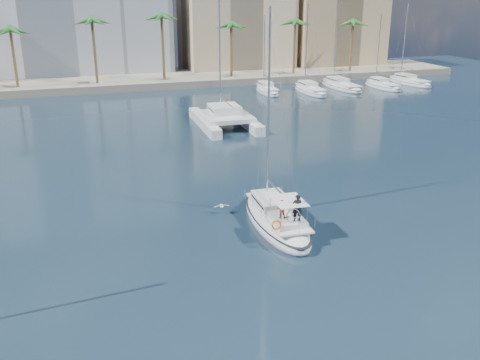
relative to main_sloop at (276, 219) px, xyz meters
name	(u,v)px	position (x,y,z in m)	size (l,w,h in m)	color
ground	(234,231)	(-3.02, 0.08, -0.50)	(160.00, 160.00, 0.00)	black
quay	(128,81)	(-3.02, 61.08, 0.10)	(120.00, 14.00, 1.20)	gray
building_beige	(235,19)	(18.98, 70.08, 9.50)	(20.00, 14.00, 20.00)	beige
building_tan_right	(334,23)	(38.98, 68.08, 8.50)	(18.00, 12.00, 18.00)	tan
palm_centre	(127,24)	(-3.02, 57.08, 9.78)	(3.60, 3.60, 12.30)	brown
palm_right	(323,20)	(30.98, 57.08, 9.78)	(3.60, 3.60, 12.30)	brown
main_sloop	(276,219)	(0.00, 0.00, 0.00)	(3.67, 10.35, 15.19)	white
catamaran	(225,116)	(4.58, 28.38, 0.66)	(6.43, 12.44, 17.90)	white
seagull	(222,206)	(-3.09, 2.99, 0.17)	(1.16, 0.50, 0.21)	silver
moored_yacht_a	(267,93)	(16.98, 47.08, -0.50)	(2.72, 9.35, 11.90)	white
moored_yacht_b	(310,93)	(23.48, 45.08, -0.50)	(3.14, 10.78, 13.72)	white
moored_yacht_c	(341,88)	(29.98, 47.08, -0.50)	(3.55, 12.21, 15.54)	white
moored_yacht_d	(382,88)	(36.48, 45.08, -0.50)	(2.72, 9.35, 11.90)	white
moored_yacht_e	(409,84)	(42.98, 47.08, -0.50)	(3.14, 10.78, 13.72)	white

